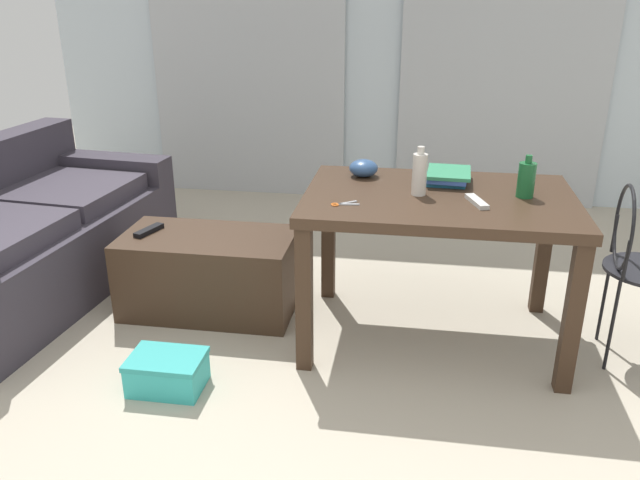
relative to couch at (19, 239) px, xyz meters
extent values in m
plane|color=#B2A893|center=(1.80, -0.13, -0.31)|extent=(8.90, 8.90, 0.00)
cube|color=silver|center=(1.80, 2.12, 0.99)|extent=(5.17, 0.10, 2.61)
cube|color=#B2B7BC|center=(0.81, 2.04, 0.82)|extent=(1.55, 0.03, 2.27)
cube|color=#B2B7BC|center=(2.79, 2.04, 0.82)|extent=(1.55, 0.03, 2.27)
cube|color=#38333D|center=(0.04, 0.00, -0.10)|extent=(1.09, 1.93, 0.44)
cube|color=#38333D|center=(0.12, 0.82, 0.20)|extent=(0.93, 0.29, 0.16)
cube|color=#3E3944|center=(0.13, 0.35, 0.17)|extent=(0.74, 0.75, 0.10)
cube|color=#382619|center=(1.13, -0.06, -0.10)|extent=(0.90, 0.49, 0.42)
cube|color=#382619|center=(2.30, -0.17, 0.41)|extent=(1.24, 0.84, 0.05)
cube|color=#382619|center=(1.73, -0.54, 0.04)|extent=(0.07, 0.07, 0.70)
cube|color=#382619|center=(2.87, -0.54, 0.04)|extent=(0.07, 0.07, 0.70)
cube|color=#382619|center=(1.73, 0.20, 0.04)|extent=(0.07, 0.07, 0.70)
cube|color=#382619|center=(2.87, 0.20, 0.04)|extent=(0.07, 0.07, 0.70)
cylinder|color=black|center=(3.10, -0.35, -0.09)|extent=(0.02, 0.02, 0.45)
cylinder|color=black|center=(3.13, -0.08, -0.09)|extent=(0.02, 0.02, 0.45)
torus|color=black|center=(3.11, -0.21, 0.34)|extent=(0.06, 0.39, 0.39)
cylinder|color=black|center=(3.09, -0.38, 0.24)|extent=(0.02, 0.02, 0.19)
cylinder|color=black|center=(3.13, -0.05, 0.24)|extent=(0.02, 0.02, 0.19)
cylinder|color=#195B2D|center=(2.68, -0.14, 0.51)|extent=(0.08, 0.08, 0.16)
cylinder|color=#195B2D|center=(2.68, -0.14, 0.61)|extent=(0.03, 0.03, 0.04)
cylinder|color=beige|center=(2.20, -0.19, 0.53)|extent=(0.07, 0.07, 0.19)
cylinder|color=beige|center=(2.20, -0.19, 0.64)|extent=(0.03, 0.03, 0.03)
ellipsoid|color=#2D4C7A|center=(1.93, 0.07, 0.48)|extent=(0.14, 0.14, 0.09)
cube|color=#1E668C|center=(2.33, 0.03, 0.44)|extent=(0.21, 0.21, 0.02)
cube|color=#33519E|center=(2.34, 0.04, 0.46)|extent=(0.21, 0.28, 0.02)
cube|color=#2D7F56|center=(2.35, 0.03, 0.48)|extent=(0.22, 0.27, 0.02)
cube|color=#B7B7B2|center=(2.46, -0.28, 0.44)|extent=(0.10, 0.19, 0.02)
cube|color=#9EA0A5|center=(1.90, -0.36, 0.44)|extent=(0.08, 0.06, 0.00)
torus|color=orange|center=(1.85, -0.40, 0.44)|extent=(0.03, 0.03, 0.00)
cube|color=#9EA0A5|center=(1.91, -0.38, 0.44)|extent=(0.09, 0.02, 0.00)
torus|color=orange|center=(1.84, -0.39, 0.44)|extent=(0.03, 0.03, 0.00)
cube|color=black|center=(0.81, -0.06, 0.12)|extent=(0.10, 0.19, 0.02)
cube|color=#33B2AD|center=(1.17, -0.80, -0.25)|extent=(0.31, 0.22, 0.13)
cube|color=teal|center=(1.17, -0.80, -0.17)|extent=(0.32, 0.23, 0.02)
camera|label=1|loc=(2.20, -3.03, 1.33)|focal=35.93mm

